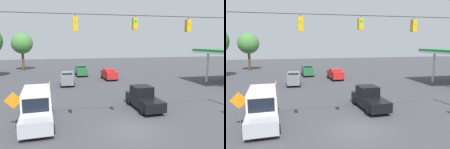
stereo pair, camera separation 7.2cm
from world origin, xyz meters
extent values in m
plane|color=#3D3D42|center=(0.00, 0.00, 0.00)|extent=(140.00, 140.00, 0.00)
cylinder|color=black|center=(0.00, 0.31, 8.20)|extent=(23.00, 0.04, 0.04)
cube|color=gold|center=(-4.00, 0.31, 7.57)|extent=(0.32, 0.36, 0.87)
cylinder|color=black|center=(-4.00, 0.31, 8.10)|extent=(0.03, 0.03, 0.19)
cylinder|color=orange|center=(-4.00, 0.50, 7.77)|extent=(0.20, 0.02, 0.20)
cube|color=gold|center=(0.00, 0.31, 7.65)|extent=(0.32, 0.36, 0.78)
cylinder|color=black|center=(0.00, 0.31, 8.12)|extent=(0.03, 0.03, 0.16)
cylinder|color=green|center=(0.00, 0.50, 7.83)|extent=(0.20, 0.02, 0.20)
cube|color=gold|center=(4.00, 0.31, 7.56)|extent=(0.32, 0.36, 0.93)
cylinder|color=black|center=(4.00, 0.31, 8.11)|extent=(0.03, 0.03, 0.17)
cylinder|color=orange|center=(4.00, 0.50, 7.77)|extent=(0.20, 0.02, 0.20)
cube|color=#A8AAB2|center=(6.92, -2.71, 0.82)|extent=(2.72, 6.96, 1.00)
cube|color=silver|center=(6.95, -3.05, 2.03)|extent=(2.36, 4.50, 1.43)
cube|color=black|center=(6.79, -0.86, 2.03)|extent=(1.78, 0.15, 1.00)
cylinder|color=black|center=(7.88, -0.42, 0.32)|extent=(0.27, 0.65, 0.64)
cylinder|color=black|center=(5.65, -0.58, 0.32)|extent=(0.27, 0.65, 0.64)
cylinder|color=black|center=(8.20, -4.84, 0.32)|extent=(0.27, 0.65, 0.64)
cylinder|color=black|center=(5.97, -5.00, 0.32)|extent=(0.27, 0.65, 0.64)
cube|color=slate|center=(4.23, -18.14, 0.98)|extent=(1.93, 4.45, 1.33)
cube|color=slate|center=(4.23, -18.14, 1.83)|extent=(1.71, 1.98, 0.36)
cube|color=black|center=(4.26, -17.17, 1.83)|extent=(1.44, 0.06, 0.25)
cylinder|color=black|center=(5.17, -16.74, 0.32)|extent=(0.24, 0.65, 0.64)
cylinder|color=black|center=(3.38, -16.69, 0.32)|extent=(0.24, 0.65, 0.64)
cylinder|color=black|center=(5.09, -19.60, 0.32)|extent=(0.24, 0.65, 0.64)
cylinder|color=black|center=(3.29, -19.54, 0.32)|extent=(0.24, 0.65, 0.64)
cube|color=#236038|center=(1.47, -26.68, 0.99)|extent=(2.06, 4.16, 1.34)
cube|color=#236038|center=(1.47, -26.68, 1.84)|extent=(1.81, 1.87, 0.36)
cube|color=black|center=(1.43, -25.77, 1.84)|extent=(1.50, 0.09, 0.25)
cylinder|color=black|center=(2.35, -25.31, 0.32)|extent=(0.25, 0.65, 0.64)
cylinder|color=black|center=(0.47, -25.39, 0.32)|extent=(0.25, 0.65, 0.64)
cylinder|color=black|center=(2.46, -27.96, 0.32)|extent=(0.25, 0.65, 0.64)
cylinder|color=black|center=(0.58, -28.04, 0.32)|extent=(0.25, 0.65, 0.64)
cube|color=black|center=(-2.71, -4.59, 0.77)|extent=(2.24, 5.36, 0.90)
cube|color=black|center=(-2.68, -5.22, 1.67)|extent=(1.92, 1.99, 0.90)
cube|color=black|center=(-2.63, -6.18, 1.67)|extent=(1.59, 0.10, 0.63)
cylinder|color=black|center=(-3.62, -6.35, 0.32)|extent=(0.25, 0.65, 0.64)
cylinder|color=black|center=(-1.63, -6.25, 0.32)|extent=(0.25, 0.65, 0.64)
cylinder|color=black|center=(-3.79, -2.93, 0.32)|extent=(0.25, 0.65, 0.64)
cylinder|color=black|center=(-1.80, -2.83, 0.32)|extent=(0.25, 0.65, 0.64)
cube|color=red|center=(-2.88, -21.56, 0.91)|extent=(2.20, 4.36, 1.18)
cube|color=red|center=(-2.88, -21.56, 1.68)|extent=(1.87, 1.99, 0.36)
cube|color=black|center=(-2.81, -22.50, 1.68)|extent=(1.50, 0.14, 0.25)
cylinder|color=black|center=(-3.71, -23.01, 0.32)|extent=(0.27, 0.66, 0.64)
cylinder|color=black|center=(-1.84, -22.86, 0.32)|extent=(0.27, 0.66, 0.64)
cylinder|color=black|center=(-3.93, -20.27, 0.32)|extent=(0.27, 0.66, 0.64)
cylinder|color=black|center=(-2.06, -20.12, 0.32)|extent=(0.27, 0.66, 0.64)
cone|color=orange|center=(7.07, -3.83, 0.30)|extent=(0.33, 0.33, 0.61)
cone|color=orange|center=(6.94, -7.01, 0.30)|extent=(0.33, 0.33, 0.61)
cone|color=orange|center=(6.97, -10.53, 0.30)|extent=(0.33, 0.33, 0.61)
cone|color=orange|center=(6.93, -13.58, 0.30)|extent=(0.33, 0.33, 0.61)
cone|color=orange|center=(6.96, -16.76, 0.30)|extent=(0.33, 0.33, 0.61)
cone|color=orange|center=(6.94, -19.92, 0.30)|extent=(0.33, 0.33, 0.61)
cylinder|color=silver|center=(-17.80, -15.85, 2.49)|extent=(0.36, 0.36, 4.99)
cylinder|color=slate|center=(8.48, -1.98, 0.90)|extent=(0.06, 0.06, 1.80)
cube|color=orange|center=(8.48, -1.98, 2.21)|extent=(1.27, 0.04, 1.27)
cylinder|color=#4C3823|center=(13.54, -37.56, 2.41)|extent=(0.52, 0.52, 4.82)
sphere|color=#427A38|center=(13.54, -37.56, 6.09)|extent=(4.61, 4.61, 4.61)
camera|label=1|loc=(4.86, 14.68, 6.45)|focal=35.00mm
camera|label=2|loc=(4.79, 14.70, 6.45)|focal=35.00mm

